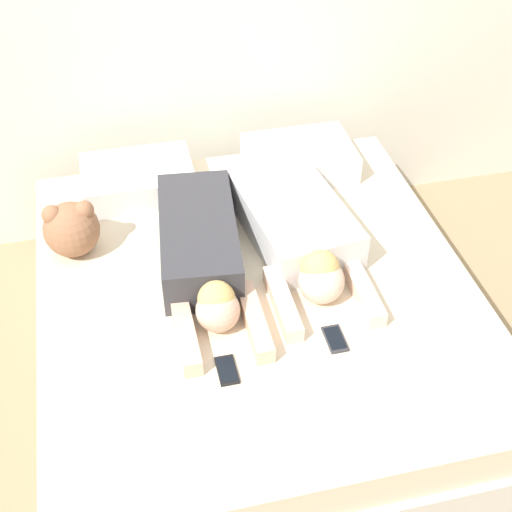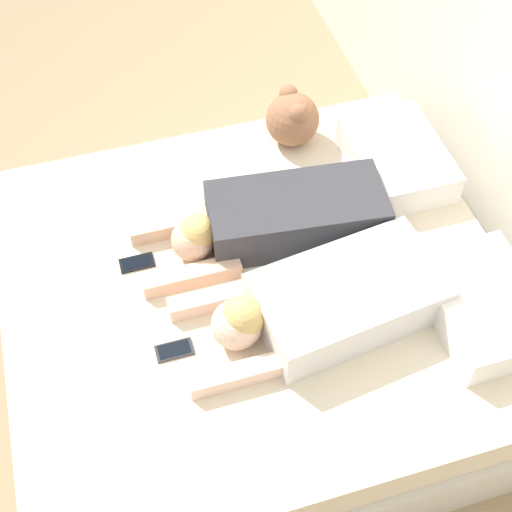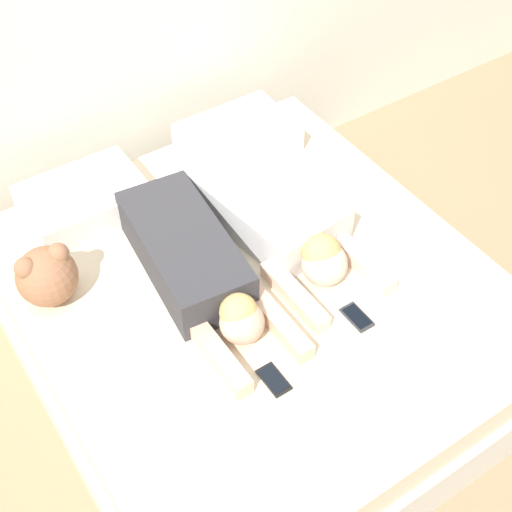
{
  "view_description": "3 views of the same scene",
  "coord_description": "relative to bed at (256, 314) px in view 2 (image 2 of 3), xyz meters",
  "views": [
    {
      "loc": [
        -0.49,
        -2.08,
        2.49
      ],
      "look_at": [
        0.0,
        0.0,
        0.63
      ],
      "focal_mm": 50.0,
      "sensor_mm": 36.0,
      "label": 1
    },
    {
      "loc": [
        1.55,
        -0.46,
        2.71
      ],
      "look_at": [
        0.0,
        0.0,
        0.63
      ],
      "focal_mm": 50.0,
      "sensor_mm": 36.0,
      "label": 2
    },
    {
      "loc": [
        -1.05,
        -1.57,
        2.65
      ],
      "look_at": [
        0.0,
        0.0,
        0.63
      ],
      "focal_mm": 50.0,
      "sensor_mm": 36.0,
      "label": 3
    }
  ],
  "objects": [
    {
      "name": "plush_toy",
      "position": [
        -0.71,
        0.38,
        0.37
      ],
      "size": [
        0.24,
        0.24,
        0.25
      ],
      "color": "#996647",
      "rests_on": "bed"
    },
    {
      "name": "person_left",
      "position": [
        -0.2,
        0.13,
        0.34
      ],
      "size": [
        0.39,
        1.02,
        0.2
      ],
      "color": "#333338",
      "rests_on": "bed"
    },
    {
      "name": "ground_plane",
      "position": [
        0.0,
        0.0,
        -0.24
      ],
      "size": [
        12.0,
        12.0,
        0.0
      ],
      "primitive_type": "plane",
      "color": "#9E8460"
    },
    {
      "name": "cell_phone_left",
      "position": [
        -0.21,
        -0.43,
        0.25
      ],
      "size": [
        0.07,
        0.14,
        0.01
      ],
      "color": "black",
      "rests_on": "bed"
    },
    {
      "name": "bed",
      "position": [
        0.0,
        0.0,
        0.0
      ],
      "size": [
        1.82,
        1.99,
        0.48
      ],
      "color": "beige",
      "rests_on": "ground_plane"
    },
    {
      "name": "pillow_head_right",
      "position": [
        0.4,
        0.75,
        0.31
      ],
      "size": [
        0.51,
        0.37,
        0.14
      ],
      "color": "white",
      "rests_on": "bed"
    },
    {
      "name": "pillow_head_left",
      "position": [
        -0.4,
        0.75,
        0.31
      ],
      "size": [
        0.51,
        0.37,
        0.14
      ],
      "color": "white",
      "rests_on": "bed"
    },
    {
      "name": "cell_phone_right",
      "position": [
        0.22,
        -0.37,
        0.25
      ],
      "size": [
        0.07,
        0.14,
        0.01
      ],
      "color": "#2D2D33",
      "rests_on": "bed"
    },
    {
      "name": "person_right",
      "position": [
        0.23,
        0.19,
        0.33
      ],
      "size": [
        0.47,
        1.0,
        0.21
      ],
      "color": "silver",
      "rests_on": "bed"
    }
  ]
}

